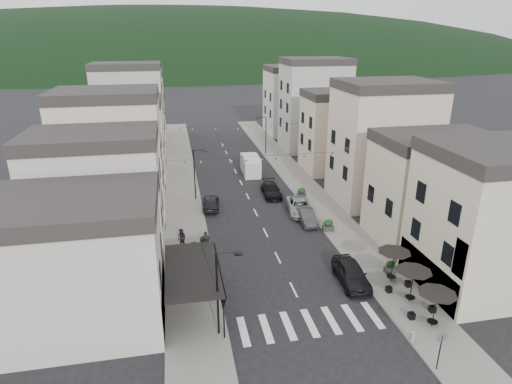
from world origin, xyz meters
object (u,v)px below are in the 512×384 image
Objects in this scene: parked_car_b at (307,217)px; pedestrian_a at (206,242)px; pedestrian_b at (182,238)px; delivery_van at (251,165)px; parked_car_a at (351,273)px; parked_car_c at (299,206)px; parked_car_d at (271,190)px; parked_car_e at (211,202)px.

pedestrian_a reaches higher than parked_car_b.
pedestrian_a is at bearing 12.48° from pedestrian_b.
pedestrian_b is (-12.62, -3.18, 0.34)m from parked_car_b.
delivery_van is 22.77m from pedestrian_a.
parked_car_c is (0.00, 13.98, -0.10)m from parked_car_a.
pedestrian_b reaches higher than parked_car_d.
parked_car_c is at bearing 92.63° from parked_car_a.
parked_car_e is 2.28× the size of pedestrian_a.
parked_car_a reaches higher than parked_car_b.
parked_car_e is (-9.20, 3.00, 0.01)m from parked_car_c.
parked_car_c is 13.90m from pedestrian_b.
pedestrian_a is at bearing -122.01° from parked_car_d.
delivery_van reaches higher than pedestrian_b.
parked_car_c reaches higher than parked_car_b.
pedestrian_a is 1.07× the size of pedestrian_b.
parked_car_c is (0.00, 2.63, 0.05)m from parked_car_b.
pedestrian_a is (-8.72, -12.64, 0.37)m from parked_car_d.
parked_car_a is 2.75× the size of pedestrian_b.
pedestrian_a reaches higher than parked_car_a.
parked_car_a is 19.31m from parked_car_e.
parked_car_b is at bearing -75.07° from parked_car_d.
parked_car_e is at bearing 151.53° from parked_car_b.
parked_car_e is at bearing 121.09° from parked_car_a.
parked_car_d is at bearing 115.00° from parked_car_c.
pedestrian_a is at bearing -154.31° from parked_car_b.
parked_car_d is (-1.80, 19.58, -0.13)m from parked_car_a.
delivery_van is (-2.71, 16.98, 0.60)m from parked_car_b.
delivery_van is 2.87× the size of pedestrian_a.
pedestrian_a is (-1.32, -10.03, 0.34)m from parked_car_e.
delivery_van reaches higher than parked_car_a.
pedestrian_b is at bearing -114.20° from delivery_van.
delivery_van reaches higher than pedestrian_a.
pedestrian_b is (-12.62, -5.81, 0.28)m from parked_car_c.
parked_car_e is at bearing 111.49° from pedestrian_b.
parked_car_a is 28.46m from delivery_van.
parked_car_c is 14.61m from delivery_van.
parked_car_a is 1.13× the size of parked_car_e.
pedestrian_b is at bearing 139.87° from pedestrian_a.
pedestrian_a is (-10.52, -7.04, 0.34)m from parked_car_c.
pedestrian_b is (-9.92, -20.16, -0.26)m from delivery_van.
pedestrian_b reaches higher than parked_car_c.
parked_car_c is at bearing 168.75° from parked_car_e.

